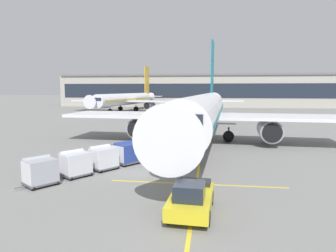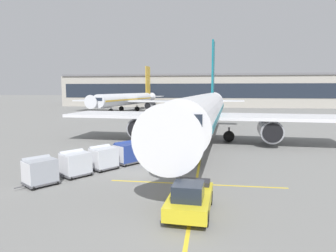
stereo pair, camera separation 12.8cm
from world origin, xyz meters
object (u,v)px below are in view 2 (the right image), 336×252
Objects in this scene: baggage_cart_lead at (127,153)px; distant_airplane at (128,99)px; parked_airplane at (204,112)px; baggage_cart_second at (103,157)px; baggage_cart_fourth at (40,171)px; pushback_tug at (190,198)px; baggage_cart_third at (75,163)px; ground_crew_by_carts at (162,157)px; safety_cone_engine_keepout at (149,143)px; safety_cone_nose_mark at (162,141)px; belt_loader at (156,150)px; safety_cone_wingtip at (165,140)px; ground_crew_by_loader at (135,150)px.

baggage_cart_lead is 0.06× the size of distant_airplane.
parked_airplane is at bearing -64.59° from distant_airplane.
baggage_cart_fourth is (-2.80, -4.47, 0.00)m from baggage_cart_second.
parked_airplane is at bearing 89.61° from pushback_tug.
baggage_cart_third is (-1.38, -2.13, 0.00)m from baggage_cart_second.
baggage_cart_lead is 1.00× the size of baggage_cart_third.
baggage_cart_third is 1.54× the size of ground_crew_by_carts.
ground_crew_by_carts reaches higher than safety_cone_engine_keepout.
baggage_cart_fourth reaches higher than safety_cone_nose_mark.
belt_loader is 3.23m from baggage_cart_lead.
baggage_cart_second is 1.00× the size of baggage_cart_third.
safety_cone_wingtip is (-4.51, 20.45, -0.47)m from pushback_tug.
baggage_cart_fourth is 17.21m from safety_cone_nose_mark.
baggage_cart_lead is 3.53m from ground_crew_by_carts.
parked_airplane is 5.84m from safety_cone_wingtip.
safety_cone_engine_keepout is at bearing -71.80° from distant_airplane.
belt_loader reaches higher than ground_crew_by_loader.
baggage_cart_fourth is 0.06× the size of distant_airplane.
belt_loader is 12.73m from pushback_tug.
baggage_cart_third is at bearing -106.37° from safety_cone_wingtip.
safety_cone_nose_mark is (2.79, 11.79, -0.68)m from baggage_cart_second.
safety_cone_nose_mark is at bearing 82.74° from ground_crew_by_loader.
belt_loader is at bearing -86.37° from safety_cone_wingtip.
baggage_cart_lead is at bearing 56.48° from baggage_cart_third.
baggage_cart_lead is at bearing -132.13° from belt_loader.
baggage_cart_second is at bearing -76.04° from distant_airplane.
parked_airplane reaches higher than safety_cone_engine_keepout.
baggage_cart_lead is (-2.16, -2.39, 0.18)m from belt_loader.
safety_cone_engine_keepout is at bearing 108.06° from pushback_tug.
distant_airplane reaches higher than ground_crew_by_loader.
belt_loader is 1.82× the size of baggage_cart_lead.
parked_airplane reaches higher than ground_crew_by_loader.
parked_airplane reaches higher than baggage_cart_second.
parked_airplane reaches higher than baggage_cart_fourth.
ground_crew_by_loader is 1.00× the size of ground_crew_by_carts.
ground_crew_by_carts is (6.01, 2.80, -0.00)m from baggage_cart_third.
baggage_cart_second is (-3.52, -4.40, 0.18)m from belt_loader.
safety_cone_engine_keepout is (1.60, 10.39, -0.70)m from baggage_cart_second.
safety_cone_nose_mark is at bearing 49.64° from safety_cone_engine_keepout.
belt_loader is 0.12× the size of distant_airplane.
ground_crew_by_loader is at bearing 59.92° from baggage_cart_fourth.
ground_crew_by_carts is (2.91, -2.66, 0.00)m from ground_crew_by_loader.
baggage_cart_third is 4.08× the size of safety_cone_nose_mark.
distant_airplane reaches higher than safety_cone_engine_keepout.
ground_crew_by_loader is at bearing -97.26° from safety_cone_nose_mark.
belt_loader is at bearing 106.54° from ground_crew_by_carts.
baggage_cart_lead is 1.00× the size of baggage_cart_second.
ground_crew_by_carts is at bearing 8.27° from baggage_cart_second.
baggage_cart_lead is 3.63× the size of safety_cone_wingtip.
ground_crew_by_loader reaches higher than safety_cone_engine_keepout.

